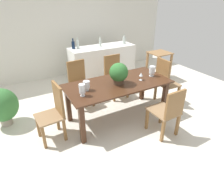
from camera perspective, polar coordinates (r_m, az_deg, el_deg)
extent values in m
plane|color=silver|center=(4.01, 0.40, -6.87)|extent=(7.04, 7.04, 0.00)
cube|color=silver|center=(5.82, -12.97, 16.92)|extent=(6.40, 0.10, 2.60)
cube|color=#422616|center=(3.53, 1.79, 1.79)|extent=(1.94, 0.91, 0.03)
cube|color=#422616|center=(3.12, -8.87, -10.21)|extent=(0.08, 0.08, 0.72)
cube|color=#422616|center=(3.94, 15.36, -2.49)|extent=(0.08, 0.08, 0.72)
cube|color=#422616|center=(3.69, -12.92, -4.29)|extent=(0.08, 0.08, 0.72)
cube|color=#422616|center=(4.40, 9.06, 1.37)|extent=(0.08, 0.08, 0.72)
cube|color=brown|center=(4.02, -9.98, -3.74)|extent=(0.05, 0.05, 0.42)
cube|color=brown|center=(4.15, -5.62, -2.40)|extent=(0.05, 0.05, 0.42)
cube|color=brown|center=(4.31, -12.04, -1.72)|extent=(0.05, 0.05, 0.42)
cube|color=brown|center=(4.43, -7.90, -0.53)|extent=(0.05, 0.05, 0.42)
cube|color=#8F6F4C|center=(4.12, -9.10, 0.65)|extent=(0.46, 0.47, 0.03)
cube|color=brown|center=(4.18, -10.57, 5.03)|extent=(0.39, 0.07, 0.53)
cube|color=brown|center=(3.52, -21.17, -10.11)|extent=(0.05, 0.05, 0.42)
cube|color=brown|center=(3.25, -19.63, -13.31)|extent=(0.05, 0.05, 0.42)
cube|color=brown|center=(3.58, -15.91, -8.60)|extent=(0.05, 0.05, 0.42)
cube|color=brown|center=(3.30, -13.91, -11.58)|extent=(0.05, 0.05, 0.42)
cube|color=#8F6F4C|center=(3.28, -18.19, -7.75)|extent=(0.44, 0.45, 0.03)
cube|color=brown|center=(3.18, -15.69, -2.77)|extent=(0.07, 0.39, 0.52)
cube|color=brown|center=(4.32, 0.66, -1.05)|extent=(0.04, 0.04, 0.42)
cube|color=brown|center=(4.50, 4.71, 0.05)|extent=(0.04, 0.04, 0.42)
cube|color=brown|center=(4.63, -1.89, 0.94)|extent=(0.04, 0.04, 0.42)
cube|color=brown|center=(4.80, 1.99, 1.90)|extent=(0.04, 0.04, 0.42)
cube|color=#8F6F4C|center=(4.46, 1.39, 3.06)|extent=(0.45, 0.48, 0.03)
cube|color=brown|center=(4.54, -0.02, 7.13)|extent=(0.41, 0.05, 0.51)
cube|color=brown|center=(3.72, 14.42, -6.95)|extent=(0.04, 0.04, 0.42)
cube|color=brown|center=(3.51, 10.37, -8.60)|extent=(0.04, 0.04, 0.42)
cube|color=brown|center=(3.50, 18.92, -9.90)|extent=(0.04, 0.04, 0.42)
cube|color=brown|center=(3.29, 14.87, -11.90)|extent=(0.04, 0.04, 0.42)
cube|color=#8F6F4C|center=(3.38, 15.05, -6.22)|extent=(0.42, 0.48, 0.03)
cube|color=brown|center=(3.14, 18.28, -4.30)|extent=(0.38, 0.05, 0.45)
cube|color=brown|center=(4.50, 19.09, -1.41)|extent=(0.05, 0.05, 0.42)
cube|color=brown|center=(4.72, 16.18, 0.37)|extent=(0.05, 0.05, 0.42)
cube|color=brown|center=(4.28, 15.69, -2.41)|extent=(0.05, 0.05, 0.42)
cube|color=brown|center=(4.51, 12.81, -0.49)|extent=(0.05, 0.05, 0.42)
cube|color=#8F6F4C|center=(4.40, 16.30, 1.61)|extent=(0.45, 0.45, 0.03)
cube|color=brown|center=(4.17, 14.81, 4.88)|extent=(0.06, 0.39, 0.58)
cylinder|color=#4C3828|center=(3.46, 1.97, 2.45)|extent=(0.19, 0.19, 0.10)
sphere|color=#2D662D|center=(3.40, 2.01, 5.16)|extent=(0.34, 0.34, 0.34)
sphere|color=#DB9EB2|center=(3.50, 3.14, 5.47)|extent=(0.05, 0.05, 0.05)
sphere|color=#DB9EB2|center=(3.32, 2.27, 3.92)|extent=(0.05, 0.05, 0.05)
sphere|color=#DB9EB2|center=(3.31, 3.40, 5.28)|extent=(0.06, 0.06, 0.06)
sphere|color=#DB9EB2|center=(3.28, 2.43, 5.95)|extent=(0.05, 0.05, 0.05)
cylinder|color=silver|center=(3.27, -7.51, -0.16)|extent=(0.07, 0.07, 0.01)
cylinder|color=silver|center=(3.26, -7.54, 0.24)|extent=(0.02, 0.02, 0.04)
cylinder|color=silver|center=(3.22, -7.62, 1.50)|extent=(0.11, 0.11, 0.12)
cylinder|color=silver|center=(3.10, -8.75, -1.79)|extent=(0.08, 0.08, 0.01)
cylinder|color=silver|center=(3.09, -8.79, -1.32)|extent=(0.02, 0.02, 0.05)
cylinder|color=silver|center=(3.04, -8.91, 0.29)|extent=(0.10, 0.10, 0.15)
cylinder|color=silver|center=(3.90, 11.68, 4.04)|extent=(0.10, 0.10, 0.01)
cylinder|color=silver|center=(3.89, 11.72, 4.45)|extent=(0.02, 0.02, 0.05)
cylinder|color=silver|center=(3.85, 11.85, 5.77)|extent=(0.11, 0.11, 0.14)
cylinder|color=silver|center=(3.67, 8.54, 2.81)|extent=(0.06, 0.06, 0.00)
cylinder|color=silver|center=(3.66, 8.58, 3.43)|extent=(0.01, 0.01, 0.08)
cone|color=silver|center=(3.63, 8.66, 4.48)|extent=(0.07, 0.07, 0.06)
cube|color=silver|center=(5.33, -2.86, 7.64)|extent=(1.76, 0.63, 0.97)
cylinder|color=#B2BFB7|center=(5.17, -3.52, 13.80)|extent=(0.06, 0.06, 0.21)
cylinder|color=#B2BFB7|center=(5.14, -3.56, 15.25)|extent=(0.03, 0.03, 0.06)
cylinder|color=#B2BFB7|center=(5.46, 3.62, 14.40)|extent=(0.08, 0.08, 0.19)
cylinder|color=#B2BFB7|center=(5.43, 3.66, 15.74)|extent=(0.03, 0.03, 0.07)
cylinder|color=#0F1E38|center=(5.00, -11.46, 12.80)|extent=(0.08, 0.08, 0.18)
cylinder|color=#0F1E38|center=(4.98, -11.60, 14.27)|extent=(0.03, 0.03, 0.08)
cylinder|color=#B2BFB7|center=(5.01, -10.14, 13.04)|extent=(0.06, 0.06, 0.20)
cylinder|color=#B2BFB7|center=(4.98, -10.27, 14.54)|extent=(0.03, 0.03, 0.07)
cube|color=olive|center=(5.47, 14.08, 10.53)|extent=(0.55, 0.52, 0.02)
cube|color=olive|center=(5.29, 13.31, 5.56)|extent=(0.05, 0.05, 0.76)
cube|color=olive|center=(5.60, 16.94, 6.31)|extent=(0.05, 0.05, 0.76)
cube|color=olive|center=(5.59, 10.33, 7.01)|extent=(0.05, 0.05, 0.76)
cube|color=olive|center=(5.89, 13.94, 7.67)|extent=(0.05, 0.05, 0.76)
cylinder|color=#9E9384|center=(4.13, -28.96, -7.90)|extent=(0.20, 0.20, 0.20)
ellipsoid|color=#387538|center=(3.98, -29.97, -4.04)|extent=(0.56, 0.56, 0.61)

